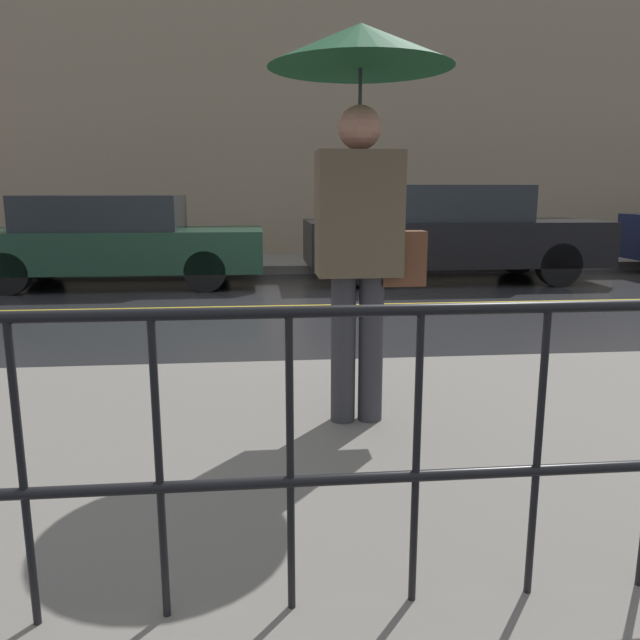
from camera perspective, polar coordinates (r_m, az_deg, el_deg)
ground_plane at (r=7.97m, az=-2.20°, el=1.27°), size 80.00×80.00×0.00m
sidewalk_near at (r=3.41m, az=2.80°, el=-11.91°), size 28.00×3.18×0.15m
sidewalk_far at (r=12.13m, az=-3.44°, el=5.20°), size 28.00×2.16×0.15m
lane_marking at (r=7.97m, az=-2.20°, el=1.30°), size 25.20×0.12×0.01m
building_storefront at (r=13.34m, az=-3.81°, el=17.29°), size 28.00×0.30×5.50m
railing_foreground at (r=1.93m, az=8.92°, el=-8.93°), size 12.00×0.04×0.97m
pedestrian at (r=3.42m, az=3.76°, el=17.17°), size 0.96×0.96×2.13m
car_dark_green at (r=10.16m, az=-18.26°, el=6.95°), size 4.43×1.73×1.38m
car_black at (r=10.39m, az=11.70°, el=7.82°), size 4.71×1.77×1.53m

